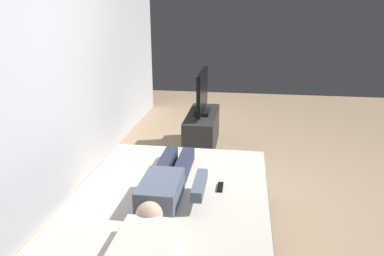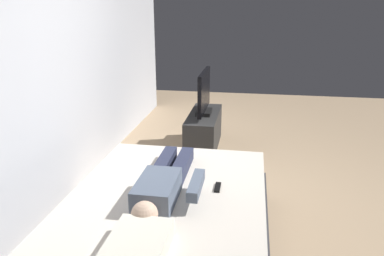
% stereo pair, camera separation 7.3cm
% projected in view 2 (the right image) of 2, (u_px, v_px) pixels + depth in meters
% --- Properties ---
extents(ground_plane, '(10.00, 10.00, 0.00)m').
position_uv_depth(ground_plane, '(228.00, 205.00, 3.73)').
color(ground_plane, tan).
extents(back_wall, '(6.40, 0.10, 2.80)m').
position_uv_depth(back_wall, '(72.00, 57.00, 3.93)').
color(back_wall, silver).
rests_on(back_wall, ground).
extents(bed, '(2.09, 1.58, 0.54)m').
position_uv_depth(bed, '(167.00, 226.00, 2.91)').
color(bed, '#333338').
rests_on(bed, ground).
extents(pillow, '(0.48, 0.34, 0.12)m').
position_uv_depth(pillow, '(137.00, 247.00, 2.12)').
color(pillow, silver).
rests_on(pillow, bed).
extents(person, '(1.26, 0.46, 0.18)m').
position_uv_depth(person, '(163.00, 184.00, 2.82)').
color(person, slate).
rests_on(person, bed).
extents(remote, '(0.15, 0.04, 0.02)m').
position_uv_depth(remote, '(218.00, 187.00, 2.92)').
color(remote, black).
rests_on(remote, bed).
extents(tv_stand, '(1.10, 0.40, 0.50)m').
position_uv_depth(tv_stand, '(204.00, 131.00, 5.15)').
color(tv_stand, '#2D2D2D').
rests_on(tv_stand, ground).
extents(tv, '(0.88, 0.20, 0.59)m').
position_uv_depth(tv, '(204.00, 94.00, 4.97)').
color(tv, black).
rests_on(tv, tv_stand).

